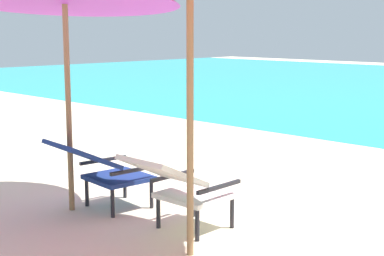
{
  "coord_description": "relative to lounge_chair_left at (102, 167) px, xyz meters",
  "views": [
    {
      "loc": [
        3.6,
        -3.45,
        1.62
      ],
      "look_at": [
        0.0,
        0.21,
        0.75
      ],
      "focal_mm": 54.36,
      "sensor_mm": 36.0,
      "label": 1
    }
  ],
  "objects": [
    {
      "name": "lounge_chair_right",
      "position": [
        0.92,
        0.08,
        0.0
      ],
      "size": [
        0.56,
        0.88,
        0.68
      ],
      "color": "silver",
      "rests_on": "ground_plane"
    },
    {
      "name": "lounge_chair_left",
      "position": [
        0.0,
        0.0,
        0.0
      ],
      "size": [
        0.61,
        0.92,
        0.68
      ],
      "color": "navy",
      "rests_on": "ground_plane"
    }
  ]
}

